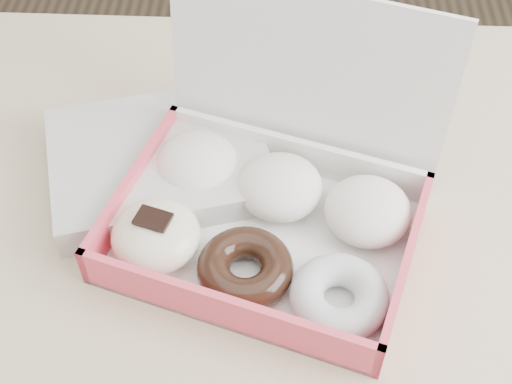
{
  "coord_description": "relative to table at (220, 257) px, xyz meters",
  "views": [
    {
      "loc": [
        0.07,
        -0.53,
        1.42
      ],
      "look_at": [
        0.05,
        -0.01,
        0.81
      ],
      "focal_mm": 50.0,
      "sensor_mm": 36.0,
      "label": 1
    }
  ],
  "objects": [
    {
      "name": "table",
      "position": [
        0.0,
        0.0,
        0.0
      ],
      "size": [
        1.2,
        0.8,
        0.75
      ],
      "color": "tan",
      "rests_on": "ground"
    },
    {
      "name": "newspapers",
      "position": [
        -0.08,
        0.07,
        0.1
      ],
      "size": [
        0.31,
        0.28,
        0.04
      ],
      "primitive_type": "cube",
      "rotation": [
        0.0,
        0.0,
        0.29
      ],
      "color": "silver",
      "rests_on": "table"
    },
    {
      "name": "donut_box",
      "position": [
        0.06,
        -0.01,
        0.12
      ],
      "size": [
        0.41,
        0.37,
        0.25
      ],
      "rotation": [
        0.0,
        0.0,
        -0.31
      ],
      "color": "white",
      "rests_on": "table"
    }
  ]
}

